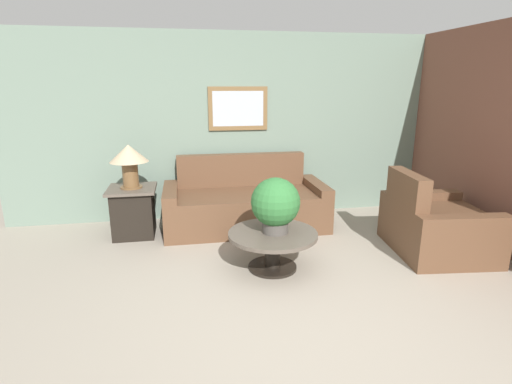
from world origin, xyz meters
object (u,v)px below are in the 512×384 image
(table_lamp, at_px, (129,158))
(potted_plant_on_table, at_px, (275,204))
(side_table, at_px, (134,211))
(armchair, at_px, (435,226))
(coffee_table, at_px, (273,242))
(couch_main, at_px, (245,205))

(table_lamp, height_order, potted_plant_on_table, table_lamp)
(side_table, bearing_deg, armchair, -18.28)
(potted_plant_on_table, bearing_deg, coffee_table, -167.46)
(couch_main, xyz_separation_m, side_table, (-1.46, -0.07, 0.02))
(couch_main, height_order, potted_plant_on_table, potted_plant_on_table)
(armchair, distance_m, table_lamp, 3.76)
(couch_main, bearing_deg, side_table, -177.29)
(armchair, bearing_deg, side_table, 77.85)
(side_table, bearing_deg, coffee_table, -39.29)
(couch_main, height_order, side_table, couch_main)
(armchair, relative_size, side_table, 1.96)
(couch_main, relative_size, armchair, 1.73)
(coffee_table, distance_m, table_lamp, 2.13)
(coffee_table, height_order, table_lamp, table_lamp)
(side_table, bearing_deg, table_lamp, 0.00)
(couch_main, bearing_deg, table_lamp, -177.29)
(coffee_table, bearing_deg, armchair, 3.19)
(table_lamp, relative_size, potted_plant_on_table, 0.95)
(armchair, xyz_separation_m, table_lamp, (-3.51, 1.16, 0.71))
(armchair, distance_m, side_table, 3.69)
(couch_main, xyz_separation_m, potted_plant_on_table, (0.11, -1.33, 0.41))
(couch_main, distance_m, table_lamp, 1.62)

